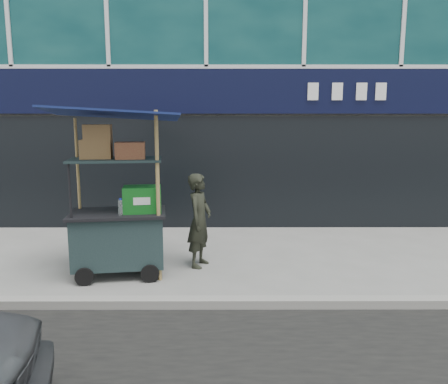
{
  "coord_description": "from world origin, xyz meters",
  "views": [
    {
      "loc": [
        0.34,
        -5.38,
        2.35
      ],
      "look_at": [
        0.36,
        1.2,
        1.24
      ],
      "focal_mm": 35.0,
      "sensor_mm": 36.0,
      "label": 1
    }
  ],
  "objects": [
    {
      "name": "ground",
      "position": [
        0.0,
        0.0,
        0.0
      ],
      "size": [
        80.0,
        80.0,
        0.0
      ],
      "primitive_type": "plane",
      "color": "slate",
      "rests_on": "ground"
    },
    {
      "name": "curb",
      "position": [
        0.0,
        -0.2,
        0.06
      ],
      "size": [
        80.0,
        0.18,
        0.12
      ],
      "primitive_type": "cube",
      "color": "gray",
      "rests_on": "ground"
    },
    {
      "name": "vendor_cart",
      "position": [
        -1.21,
        0.98,
        0.89
      ],
      "size": [
        2.03,
        1.56,
        2.52
      ],
      "rotation": [
        0.0,
        0.0,
        0.14
      ],
      "color": "black",
      "rests_on": "ground"
    },
    {
      "name": "vendor_man",
      "position": [
        -0.03,
        1.38,
        0.75
      ],
      "size": [
        0.51,
        0.63,
        1.5
      ],
      "primitive_type": "imported",
      "rotation": [
        0.0,
        0.0,
        1.25
      ],
      "color": "black",
      "rests_on": "ground"
    }
  ]
}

